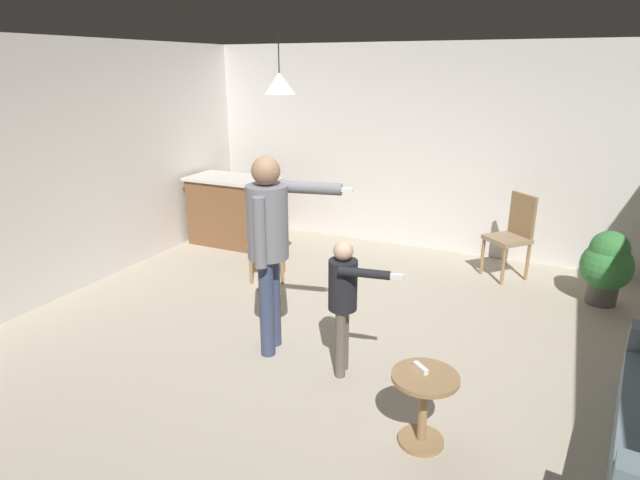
# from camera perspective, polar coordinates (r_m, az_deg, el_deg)

# --- Properties ---
(ground) EXTENTS (7.68, 7.68, 0.00)m
(ground) POSITION_cam_1_polar(r_m,az_deg,el_deg) (4.77, 1.10, -12.11)
(ground) COLOR #B2A893
(wall_back) EXTENTS (6.40, 0.10, 2.70)m
(wall_back) POSITION_cam_1_polar(r_m,az_deg,el_deg) (7.23, 11.76, 9.50)
(wall_back) COLOR silver
(wall_back) RESTS_ON ground
(wall_left) EXTENTS (0.10, 6.40, 2.70)m
(wall_left) POSITION_cam_1_polar(r_m,az_deg,el_deg) (6.24, -26.89, 6.54)
(wall_left) COLOR silver
(wall_left) RESTS_ON ground
(kitchen_counter) EXTENTS (1.26, 0.66, 0.95)m
(kitchen_counter) POSITION_cam_1_polar(r_m,az_deg,el_deg) (7.49, -9.19, 3.11)
(kitchen_counter) COLOR brown
(kitchen_counter) RESTS_ON ground
(side_table_by_couch) EXTENTS (0.44, 0.44, 0.52)m
(side_table_by_couch) POSITION_cam_1_polar(r_m,az_deg,el_deg) (3.68, 11.10, -16.64)
(side_table_by_couch) COLOR #99754C
(side_table_by_couch) RESTS_ON ground
(person_adult) EXTENTS (0.80, 0.62, 1.73)m
(person_adult) POSITION_cam_1_polar(r_m,az_deg,el_deg) (4.42, -5.46, 0.55)
(person_adult) COLOR #384260
(person_adult) RESTS_ON ground
(person_child) EXTENTS (0.61, 0.33, 1.14)m
(person_child) POSITION_cam_1_polar(r_m,az_deg,el_deg) (4.18, 2.61, -5.78)
(person_child) COLOR #60564C
(person_child) RESTS_ON ground
(dining_chair_by_counter) EXTENTS (0.56, 0.56, 1.00)m
(dining_chair_by_counter) POSITION_cam_1_polar(r_m,az_deg,el_deg) (6.18, -6.45, 0.61)
(dining_chair_by_counter) COLOR #99754C
(dining_chair_by_counter) RESTS_ON ground
(dining_chair_near_wall) EXTENTS (0.59, 0.59, 1.00)m
(dining_chair_near_wall) POSITION_cam_1_polar(r_m,az_deg,el_deg) (6.60, 20.05, 0.75)
(dining_chair_near_wall) COLOR #99754C
(dining_chair_near_wall) RESTS_ON ground
(potted_plant_corner) EXTENTS (0.52, 0.52, 0.80)m
(potted_plant_corner) POSITION_cam_1_polar(r_m,az_deg,el_deg) (6.28, 28.51, -2.31)
(potted_plant_corner) COLOR #4C4742
(potted_plant_corner) RESTS_ON ground
(spare_remote_on_table) EXTENTS (0.12, 0.11, 0.04)m
(spare_remote_on_table) POSITION_cam_1_polar(r_m,az_deg,el_deg) (3.61, 10.76, -13.39)
(spare_remote_on_table) COLOR white
(spare_remote_on_table) RESTS_ON side_table_by_couch
(ceiling_light_pendant) EXTENTS (0.32, 0.32, 0.55)m
(ceiling_light_pendant) POSITION_cam_1_polar(r_m,az_deg,el_deg) (5.30, -4.40, 16.50)
(ceiling_light_pendant) COLOR silver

